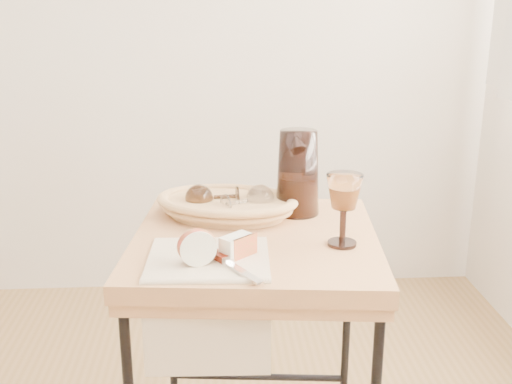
{
  "coord_description": "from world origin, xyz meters",
  "views": [
    {
      "loc": [
        0.56,
        -1.01,
        1.34
      ],
      "look_at": [
        0.65,
        0.43,
        0.9
      ],
      "focal_mm": 43.78,
      "sensor_mm": 36.0,
      "label": 1
    }
  ],
  "objects_px": {
    "side_table": "(256,369)",
    "apple_half": "(196,246)",
    "pitcher": "(298,173)",
    "table_knife": "(230,263)",
    "bread_basket": "(227,207)",
    "goblet_lying_b": "(246,201)",
    "tea_towel": "(209,258)",
    "wine_goblet": "(343,210)",
    "goblet_lying_a": "(216,197)"
  },
  "relations": [
    {
      "from": "goblet_lying_b",
      "to": "pitcher",
      "type": "relative_size",
      "value": 0.46
    },
    {
      "from": "goblet_lying_b",
      "to": "pitcher",
      "type": "bearing_deg",
      "value": -11.41
    },
    {
      "from": "wine_goblet",
      "to": "table_knife",
      "type": "relative_size",
      "value": 0.85
    },
    {
      "from": "goblet_lying_b",
      "to": "apple_half",
      "type": "xyz_separation_m",
      "value": [
        -0.12,
        -0.3,
        -0.0
      ]
    },
    {
      "from": "pitcher",
      "to": "bread_basket",
      "type": "bearing_deg",
      "value": 172.52
    },
    {
      "from": "wine_goblet",
      "to": "table_knife",
      "type": "xyz_separation_m",
      "value": [
        -0.27,
        -0.12,
        -0.08
      ]
    },
    {
      "from": "side_table",
      "to": "tea_towel",
      "type": "height_order",
      "value": "tea_towel"
    },
    {
      "from": "bread_basket",
      "to": "pitcher",
      "type": "height_order",
      "value": "pitcher"
    },
    {
      "from": "pitcher",
      "to": "table_knife",
      "type": "xyz_separation_m",
      "value": [
        -0.19,
        -0.36,
        -0.1
      ]
    },
    {
      "from": "side_table",
      "to": "pitcher",
      "type": "bearing_deg",
      "value": 52.43
    },
    {
      "from": "bread_basket",
      "to": "pitcher",
      "type": "distance_m",
      "value": 0.21
    },
    {
      "from": "side_table",
      "to": "apple_half",
      "type": "relative_size",
      "value": 8.79
    },
    {
      "from": "side_table",
      "to": "goblet_lying_b",
      "type": "bearing_deg",
      "value": 98.11
    },
    {
      "from": "side_table",
      "to": "goblet_lying_b",
      "type": "height_order",
      "value": "goblet_lying_b"
    },
    {
      "from": "side_table",
      "to": "wine_goblet",
      "type": "relative_size",
      "value": 4.32
    },
    {
      "from": "wine_goblet",
      "to": "tea_towel",
      "type": "bearing_deg",
      "value": -168.11
    },
    {
      "from": "goblet_lying_b",
      "to": "pitcher",
      "type": "height_order",
      "value": "pitcher"
    },
    {
      "from": "pitcher",
      "to": "apple_half",
      "type": "height_order",
      "value": "pitcher"
    },
    {
      "from": "goblet_lying_b",
      "to": "table_knife",
      "type": "distance_m",
      "value": 0.33
    },
    {
      "from": "pitcher",
      "to": "table_knife",
      "type": "height_order",
      "value": "pitcher"
    },
    {
      "from": "bread_basket",
      "to": "table_knife",
      "type": "bearing_deg",
      "value": -76.02
    },
    {
      "from": "bread_basket",
      "to": "goblet_lying_a",
      "type": "height_order",
      "value": "goblet_lying_a"
    },
    {
      "from": "goblet_lying_a",
      "to": "apple_half",
      "type": "xyz_separation_m",
      "value": [
        -0.04,
        -0.34,
        -0.0
      ]
    },
    {
      "from": "apple_half",
      "to": "pitcher",
      "type": "bearing_deg",
      "value": 38.07
    },
    {
      "from": "bread_basket",
      "to": "table_knife",
      "type": "relative_size",
      "value": 1.62
    },
    {
      "from": "bread_basket",
      "to": "goblet_lying_b",
      "type": "relative_size",
      "value": 2.76
    },
    {
      "from": "pitcher",
      "to": "side_table",
      "type": "bearing_deg",
      "value": -140.26
    },
    {
      "from": "bread_basket",
      "to": "side_table",
      "type": "bearing_deg",
      "value": -50.84
    },
    {
      "from": "goblet_lying_a",
      "to": "pitcher",
      "type": "distance_m",
      "value": 0.23
    },
    {
      "from": "goblet_lying_b",
      "to": "wine_goblet",
      "type": "relative_size",
      "value": 0.69
    },
    {
      "from": "tea_towel",
      "to": "bread_basket",
      "type": "xyz_separation_m",
      "value": [
        0.05,
        0.29,
        0.02
      ]
    },
    {
      "from": "tea_towel",
      "to": "goblet_lying_b",
      "type": "height_order",
      "value": "goblet_lying_b"
    },
    {
      "from": "goblet_lying_a",
      "to": "table_knife",
      "type": "distance_m",
      "value": 0.36
    },
    {
      "from": "goblet_lying_b",
      "to": "table_knife",
      "type": "bearing_deg",
      "value": -125.06
    },
    {
      "from": "tea_towel",
      "to": "pitcher",
      "type": "bearing_deg",
      "value": 54.21
    },
    {
      "from": "goblet_lying_b",
      "to": "wine_goblet",
      "type": "height_order",
      "value": "wine_goblet"
    },
    {
      "from": "tea_towel",
      "to": "apple_half",
      "type": "xyz_separation_m",
      "value": [
        -0.03,
        -0.03,
        0.04
      ]
    },
    {
      "from": "tea_towel",
      "to": "goblet_lying_b",
      "type": "distance_m",
      "value": 0.29
    },
    {
      "from": "apple_half",
      "to": "table_knife",
      "type": "relative_size",
      "value": 0.42
    },
    {
      "from": "goblet_lying_b",
      "to": "apple_half",
      "type": "relative_size",
      "value": 1.4
    },
    {
      "from": "pitcher",
      "to": "apple_half",
      "type": "relative_size",
      "value": 3.09
    },
    {
      "from": "goblet_lying_a",
      "to": "apple_half",
      "type": "relative_size",
      "value": 1.41
    },
    {
      "from": "goblet_lying_b",
      "to": "goblet_lying_a",
      "type": "bearing_deg",
      "value": 130.2
    },
    {
      "from": "goblet_lying_a",
      "to": "goblet_lying_b",
      "type": "relative_size",
      "value": 1.01
    },
    {
      "from": "tea_towel",
      "to": "pitcher",
      "type": "xyz_separation_m",
      "value": [
        0.24,
        0.31,
        0.11
      ]
    },
    {
      "from": "pitcher",
      "to": "wine_goblet",
      "type": "relative_size",
      "value": 1.52
    },
    {
      "from": "goblet_lying_b",
      "to": "wine_goblet",
      "type": "xyz_separation_m",
      "value": [
        0.22,
        -0.2,
        0.04
      ]
    },
    {
      "from": "bread_basket",
      "to": "table_knife",
      "type": "height_order",
      "value": "bread_basket"
    },
    {
      "from": "table_knife",
      "to": "goblet_lying_b",
      "type": "bearing_deg",
      "value": 139.9
    },
    {
      "from": "side_table",
      "to": "apple_half",
      "type": "xyz_separation_m",
      "value": [
        -0.14,
        -0.18,
        0.43
      ]
    }
  ]
}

